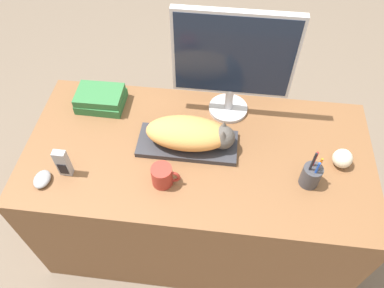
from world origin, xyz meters
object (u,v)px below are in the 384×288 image
object	(u,v)px
coffee_mug	(163,176)
phone	(63,163)
computer_mouse	(42,179)
pen_cup	(311,175)
keyboard	(187,144)
book_stack	(101,99)
monitor	(233,60)
cat	(192,134)
baseball	(342,158)

from	to	relation	value
coffee_mug	phone	distance (m)	0.39
computer_mouse	pen_cup	world-z (taller)	pen_cup
keyboard	book_stack	world-z (taller)	book_stack
book_stack	monitor	bearing A→B (deg)	3.40
cat	baseball	xyz separation A→B (m)	(0.60, -0.02, -0.04)
keyboard	cat	size ratio (longest dim) A/B	1.14
cat	keyboard	bearing A→B (deg)	180.00
pen_cup	coffee_mug	bearing A→B (deg)	-173.40
baseball	book_stack	xyz separation A→B (m)	(-1.04, 0.21, -0.00)
monitor	pen_cup	xyz separation A→B (m)	(0.33, -0.35, -0.24)
coffee_mug	computer_mouse	bearing A→B (deg)	-173.64
cat	coffee_mug	distance (m)	0.21
baseball	coffee_mug	bearing A→B (deg)	-166.34
keyboard	monitor	bearing A→B (deg)	55.22
computer_mouse	pen_cup	size ratio (longest dim) A/B	0.44
baseball	book_stack	world-z (taller)	same
phone	coffee_mug	bearing A→B (deg)	0.31
cat	computer_mouse	xyz separation A→B (m)	(-0.56, -0.24, -0.07)
pen_cup	baseball	size ratio (longest dim) A/B	2.48
baseball	phone	xyz separation A→B (m)	(-1.08, -0.17, 0.03)
cat	phone	xyz separation A→B (m)	(-0.48, -0.19, -0.02)
pen_cup	phone	xyz separation A→B (m)	(-0.95, -0.07, 0.01)
keyboard	book_stack	size ratio (longest dim) A/B	1.96
cat	baseball	size ratio (longest dim) A/B	4.65
keyboard	monitor	xyz separation A→B (m)	(0.16, 0.23, 0.28)
pen_cup	book_stack	world-z (taller)	pen_cup
cat	pen_cup	world-z (taller)	pen_cup
computer_mouse	coffee_mug	world-z (taller)	coffee_mug
cat	book_stack	world-z (taller)	cat
coffee_mug	book_stack	xyz separation A→B (m)	(-0.35, 0.38, -0.01)
keyboard	cat	distance (m)	0.07
baseball	phone	distance (m)	1.09
coffee_mug	book_stack	bearing A→B (deg)	132.48
monitor	computer_mouse	world-z (taller)	monitor
pen_cup	baseball	bearing A→B (deg)	37.81
keyboard	computer_mouse	xyz separation A→B (m)	(-0.54, -0.24, 0.00)
coffee_mug	baseball	world-z (taller)	coffee_mug
baseball	phone	world-z (taller)	phone
monitor	book_stack	bearing A→B (deg)	-176.60
baseball	monitor	bearing A→B (deg)	152.08
keyboard	book_stack	bearing A→B (deg)	155.54
monitor	computer_mouse	bearing A→B (deg)	-146.05
cat	baseball	distance (m)	0.60
phone	book_stack	xyz separation A→B (m)	(0.04, 0.38, -0.03)
keyboard	computer_mouse	world-z (taller)	computer_mouse
computer_mouse	baseball	distance (m)	1.18
cat	phone	world-z (taller)	cat
coffee_mug	phone	xyz separation A→B (m)	(-0.39, -0.00, 0.02)
monitor	baseball	size ratio (longest dim) A/B	6.43
coffee_mug	cat	bearing A→B (deg)	64.47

